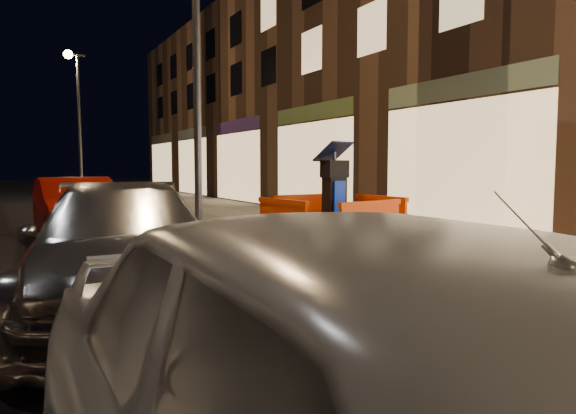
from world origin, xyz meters
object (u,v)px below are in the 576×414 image
parking_kiosk (334,204)px  barrier_back (304,222)px  car_red (78,240)px  car_silver (125,307)px  barrier_kerbside (282,231)px  barrier_front (370,234)px  barrier_bldgside (380,224)px

parking_kiosk → barrier_back: (0.00, 0.95, -0.39)m
car_red → car_silver: bearing=-93.6°
barrier_back → barrier_kerbside: bearing=-136.8°
barrier_front → car_silver: barrier_front is taller
barrier_bldgside → car_red: 6.73m
barrier_back → barrier_front: bearing=-91.8°
parking_kiosk → car_red: bearing=117.8°
barrier_kerbside → car_red: size_ratio=0.30×
barrier_front → car_silver: (-3.47, 0.12, -0.64)m
car_silver → barrier_bldgside: bearing=20.2°
barrier_back → barrier_bldgside: size_ratio=1.00×
parking_kiosk → barrier_kerbside: (-0.95, 0.00, -0.39)m
parking_kiosk → barrier_front: bearing=-94.8°
barrier_front → barrier_back: (0.00, 1.90, 0.00)m
barrier_front → barrier_kerbside: size_ratio=1.00×
barrier_front → barrier_kerbside: same height
barrier_back → barrier_kerbside: (-0.95, -0.95, 0.00)m
car_silver → parking_kiosk: bearing=23.0°
barrier_kerbside → car_silver: bearing=101.4°
car_silver → car_red: 6.00m
barrier_back → car_silver: bearing=-154.7°
barrier_front → barrier_kerbside: bearing=125.2°
parking_kiosk → barrier_back: bearing=85.2°
barrier_kerbside → barrier_front: bearing=-141.8°
barrier_back → car_red: (-3.31, 4.22, -0.64)m
parking_kiosk → car_silver: (-3.47, -0.83, -1.03)m
parking_kiosk → barrier_back: parking_kiosk is taller
parking_kiosk → barrier_bldgside: size_ratio=1.40×
barrier_bldgside → car_silver: size_ratio=0.25×
barrier_bldgside → car_red: size_ratio=0.30×
barrier_kerbside → barrier_bldgside: bearing=-96.8°
parking_kiosk → barrier_kerbside: size_ratio=1.40×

